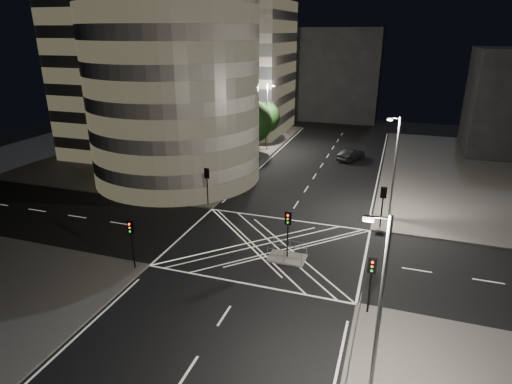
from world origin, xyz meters
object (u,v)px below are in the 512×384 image
(street_lamp_right_near, at_px, (379,308))
(sedan, at_px, (351,155))
(traffic_signal_fr, at_px, (383,200))
(traffic_signal_island, at_px, (288,226))
(street_lamp_left_far, at_px, (267,115))
(street_lamp_right_far, at_px, (394,166))
(traffic_signal_fl, at_px, (207,180))
(central_island, at_px, (287,258))
(traffic_signal_nl, at_px, (131,235))
(traffic_signal_nr, at_px, (371,275))
(street_lamp_left_near, at_px, (220,143))

(street_lamp_right_near, relative_size, sedan, 2.03)
(traffic_signal_fr, relative_size, traffic_signal_island, 1.00)
(street_lamp_left_far, height_order, street_lamp_right_far, same)
(traffic_signal_fl, bearing_deg, traffic_signal_fr, 0.00)
(central_island, xyz_separation_m, street_lamp_right_far, (7.44, 10.50, 5.47))
(street_lamp_left_far, bearing_deg, traffic_signal_island, -70.05)
(traffic_signal_nl, height_order, traffic_signal_nr, same)
(street_lamp_left_near, height_order, street_lamp_right_far, same)
(street_lamp_left_near, bearing_deg, sedan, 52.48)
(street_lamp_right_near, bearing_deg, traffic_signal_nl, 158.45)
(traffic_signal_nl, height_order, street_lamp_left_near, street_lamp_left_near)
(street_lamp_right_far, distance_m, sedan, 21.23)
(central_island, height_order, street_lamp_left_near, street_lamp_left_near)
(traffic_signal_fr, height_order, street_lamp_right_far, street_lamp_right_far)
(street_lamp_left_near, xyz_separation_m, sedan, (12.92, 16.83, -4.73))
(street_lamp_right_far, bearing_deg, traffic_signal_island, -125.30)
(street_lamp_left_near, xyz_separation_m, street_lamp_right_far, (18.87, -3.00, 0.00))
(traffic_signal_island, height_order, street_lamp_left_far, street_lamp_left_far)
(traffic_signal_nl, bearing_deg, street_lamp_left_far, 90.99)
(traffic_signal_nr, relative_size, street_lamp_right_far, 0.40)
(traffic_signal_fl, xyz_separation_m, street_lamp_right_near, (18.24, -20.80, 2.63))
(street_lamp_right_near, bearing_deg, central_island, 120.75)
(street_lamp_left_far, height_order, sedan, street_lamp_left_far)
(traffic_signal_nr, bearing_deg, traffic_signal_fl, 142.31)
(central_island, distance_m, street_lamp_left_near, 18.52)
(street_lamp_left_far, distance_m, street_lamp_right_far, 28.23)
(traffic_signal_nl, bearing_deg, traffic_signal_nr, 0.00)
(street_lamp_left_far, bearing_deg, traffic_signal_nr, -63.64)
(traffic_signal_fl, height_order, street_lamp_left_near, street_lamp_left_near)
(traffic_signal_nl, relative_size, traffic_signal_fr, 1.00)
(traffic_signal_nr, relative_size, traffic_signal_island, 1.00)
(traffic_signal_nr, bearing_deg, traffic_signal_fr, 90.00)
(traffic_signal_island, xyz_separation_m, street_lamp_right_far, (7.44, 10.50, 2.63))
(sedan, bearing_deg, street_lamp_left_near, 76.77)
(traffic_signal_nr, bearing_deg, central_island, 142.07)
(traffic_signal_fr, height_order, street_lamp_right_near, street_lamp_right_near)
(street_lamp_right_near, bearing_deg, street_lamp_left_near, 125.97)
(traffic_signal_island, relative_size, street_lamp_left_near, 0.40)
(traffic_signal_nl, distance_m, street_lamp_left_near, 18.99)
(street_lamp_right_near, bearing_deg, traffic_signal_fl, 131.24)
(street_lamp_right_far, bearing_deg, traffic_signal_nr, -92.30)
(traffic_signal_island, height_order, street_lamp_right_far, street_lamp_right_far)
(street_lamp_left_near, distance_m, street_lamp_right_near, 32.13)
(traffic_signal_nl, bearing_deg, traffic_signal_island, 26.14)
(street_lamp_right_far, xyz_separation_m, sedan, (-5.95, 19.83, -4.73))
(traffic_signal_nl, height_order, traffic_signal_island, same)
(traffic_signal_fl, bearing_deg, street_lamp_right_near, -48.76)
(central_island, bearing_deg, street_lamp_left_far, 109.95)
(street_lamp_left_near, bearing_deg, traffic_signal_fr, -15.92)
(central_island, distance_m, traffic_signal_nr, 9.08)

